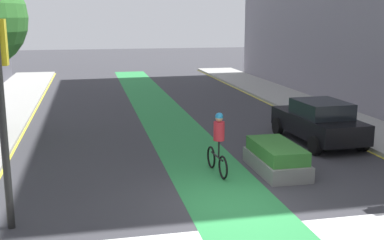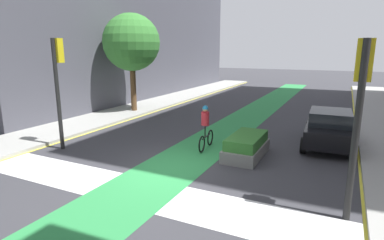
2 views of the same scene
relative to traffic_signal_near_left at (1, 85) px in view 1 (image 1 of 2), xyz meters
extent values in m
plane|color=#38383D|center=(5.12, -0.05, -3.13)|extent=(120.00, 120.00, 0.00)
cube|color=#2D8C47|center=(5.15, -0.05, -3.13)|extent=(2.40, 60.00, 0.01)
cylinder|color=black|center=(0.00, -0.12, -0.89)|extent=(0.16, 0.16, 4.48)
sphere|color=#0C3814|center=(0.00, 0.22, 0.57)|extent=(0.20, 0.20, 0.20)
cube|color=black|center=(9.93, 5.20, -2.46)|extent=(1.97, 4.27, 0.70)
cube|color=black|center=(9.93, 5.00, -1.84)|extent=(1.68, 2.06, 0.55)
cylinder|color=black|center=(8.96, 6.63, -2.81)|extent=(0.25, 0.65, 0.64)
cylinder|color=black|center=(10.76, 6.71, -2.81)|extent=(0.25, 0.65, 0.64)
cylinder|color=black|center=(9.09, 3.70, -2.81)|extent=(0.25, 0.65, 0.64)
cylinder|color=black|center=(10.89, 3.77, -2.81)|extent=(0.25, 0.65, 0.64)
torus|color=black|center=(5.34, 3.06, -2.79)|extent=(0.11, 0.68, 0.68)
torus|color=black|center=(5.42, 2.01, -2.79)|extent=(0.11, 0.68, 0.68)
cylinder|color=black|center=(5.38, 2.53, -2.61)|extent=(0.13, 0.95, 0.06)
cylinder|color=black|center=(5.39, 2.38, -2.34)|extent=(0.05, 0.05, 0.50)
cylinder|color=red|center=(5.39, 2.38, -1.82)|extent=(0.32, 0.32, 0.55)
sphere|color=tan|center=(5.39, 2.38, -1.43)|extent=(0.22, 0.22, 0.22)
sphere|color=#268CCC|center=(5.39, 2.38, -1.39)|extent=(0.23, 0.23, 0.23)
cube|color=slate|center=(7.15, 2.34, -2.91)|extent=(1.24, 2.57, 0.45)
cube|color=#33722D|center=(7.15, 2.34, -2.48)|extent=(1.11, 2.32, 0.40)
camera|label=1|loc=(1.80, -10.44, 1.38)|focal=44.58mm
camera|label=2|loc=(10.32, -8.92, 0.89)|focal=29.16mm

